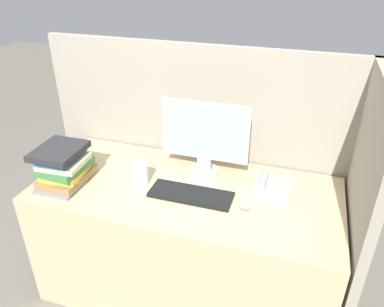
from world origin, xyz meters
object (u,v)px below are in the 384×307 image
keyboard (191,195)px  mouse (245,206)px  monitor (205,140)px  coffee_cup (141,174)px  book_stack (64,166)px  desk_telephone (271,189)px

keyboard → mouse: mouse is taller
monitor → coffee_cup: size_ratio=4.04×
mouse → coffee_cup: bearing=174.2°
mouse → book_stack: bearing=-176.4°
monitor → mouse: monitor is taller
desk_telephone → monitor: bearing=164.5°
mouse → coffee_cup: size_ratio=0.50×
coffee_cup → desk_telephone: bearing=8.8°
mouse → monitor: bearing=136.2°
monitor → desk_telephone: size_ratio=2.73×
monitor → desk_telephone: monitor is taller
mouse → book_stack: book_stack is taller
coffee_cup → book_stack: size_ratio=0.39×
monitor → book_stack: monitor is taller
mouse → desk_telephone: size_ratio=0.34×
keyboard → mouse: size_ratio=7.14×
keyboard → book_stack: book_stack is taller
book_stack → monitor: bearing=26.2°
coffee_cup → desk_telephone: 0.72m
monitor → keyboard: monitor is taller
coffee_cup → desk_telephone: coffee_cup is taller
mouse → desk_telephone: bearing=57.0°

